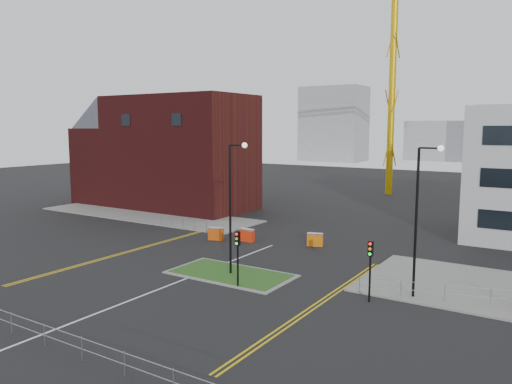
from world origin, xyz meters
The scene contains 22 objects.
ground centered at (0.00, 0.00, 0.00)m, with size 200.00×200.00×0.00m, color black.
pavement_left centered at (-20.00, 22.00, 0.06)m, with size 28.00×8.00×0.12m, color slate.
island_kerb centered at (2.00, 8.00, 0.04)m, with size 8.60×4.60×0.08m, color slate.
grass_island centered at (2.00, 8.00, 0.06)m, with size 8.00×4.00×0.12m, color #29531B.
brick_building centered at (-22.97, 28.00, 6.85)m, with size 24.20×10.07×14.24m.
tower_crane centered at (3.78, 56.56, 24.74)m, with size 51.42×14.81×35.72m.
streetlamp_island centered at (2.22, 8.00, 5.41)m, with size 1.46×0.36×9.18m.
streetlamp_right_near centered at (14.22, 10.00, 5.41)m, with size 1.46×0.36×9.18m.
traffic_light_island centered at (4.00, 5.98, 2.57)m, with size 0.28×0.33×3.65m.
traffic_light_right centered at (12.00, 7.98, 2.57)m, with size 0.28×0.33×3.65m.
railing_front centered at (0.00, -6.00, 0.78)m, with size 24.05×0.05×1.10m.
railing_left centered at (-11.00, 18.00, 0.74)m, with size 6.05×0.05×1.10m.
centre_line centered at (0.00, 2.00, 0.01)m, with size 0.15×30.00×0.01m, color silver.
yellow_left_a centered at (-9.00, 10.00, 0.01)m, with size 0.12×24.00×0.01m, color gold.
yellow_left_b centered at (-8.70, 10.00, 0.01)m, with size 0.12×24.00×0.01m, color gold.
yellow_right_a centered at (9.50, 6.00, 0.01)m, with size 0.12×20.00×0.01m, color gold.
yellow_right_b centered at (9.80, 6.00, 0.01)m, with size 0.12×20.00×0.01m, color gold.
skyline_a centered at (-40.00, 120.00, 11.00)m, with size 18.00×12.00×22.00m, color gray.
skyline_d centered at (-8.00, 140.00, 6.00)m, with size 30.00×12.00×12.00m, color gray.
barrier_left centered at (-5.36, 16.00, 0.63)m, with size 1.45×0.84×1.16m.
barrier_mid centered at (-2.66, 17.05, 0.63)m, with size 1.39×0.52×1.16m.
barrier_right centered at (3.24, 18.77, 0.62)m, with size 1.42×0.83×1.14m.
Camera 1 is at (21.62, -19.35, 10.20)m, focal length 35.00 mm.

